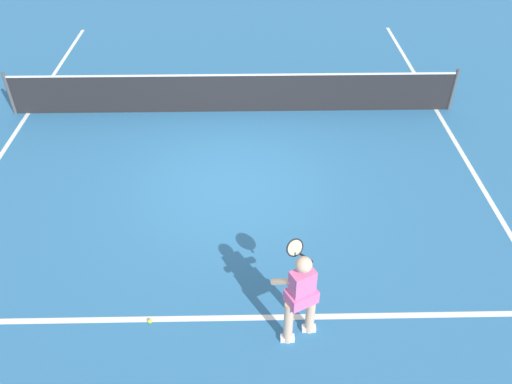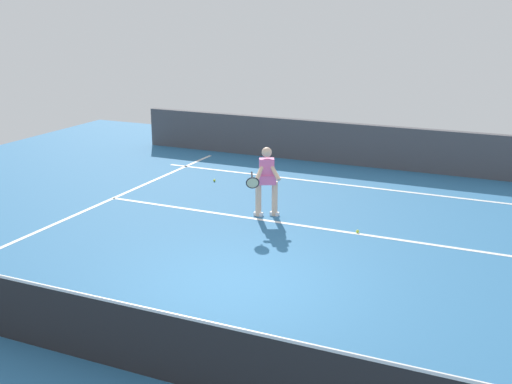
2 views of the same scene
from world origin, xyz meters
The scene contains 6 objects.
ground_plane centered at (0.00, 0.00, 0.00)m, with size 24.04×24.04×0.00m, color teal.
service_line_marking centered at (0.00, -3.30, 0.00)m, with size 9.85×0.10×0.01m, color white.
sideline_right_marking centered at (4.92, 0.00, 0.00)m, with size 0.10×16.49×0.01m, color white.
court_net centered at (0.00, 2.87, 0.49)m, with size 10.53×0.08×1.05m.
tennis_player centered at (1.02, -3.58, 0.85)m, with size 0.68×1.13×1.55m.
tennis_ball_near centered at (-1.12, -3.36, 0.03)m, with size 0.07×0.07×0.07m, color #D1E533.
Camera 1 is at (0.34, -8.14, 6.18)m, focal length 36.24 mm.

